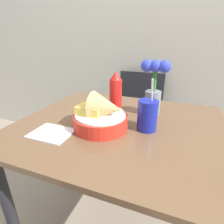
{
  "coord_description": "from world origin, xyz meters",
  "views": [
    {
      "loc": [
        0.23,
        -0.71,
        1.11
      ],
      "look_at": [
        -0.03,
        -0.02,
        0.8
      ],
      "focal_mm": 28.0,
      "sensor_mm": 36.0,
      "label": 1
    }
  ],
  "objects_px": {
    "food_basket": "(102,116)",
    "flower_vase": "(154,87)",
    "chair_far_window": "(138,111)",
    "drink_cup": "(147,116)",
    "ketchup_bottle": "(116,91)"
  },
  "relations": [
    {
      "from": "flower_vase",
      "to": "ketchup_bottle",
      "type": "bearing_deg",
      "value": -179.91
    },
    {
      "from": "chair_far_window",
      "to": "flower_vase",
      "type": "xyz_separation_m",
      "value": [
        0.2,
        -0.59,
        0.38
      ]
    },
    {
      "from": "drink_cup",
      "to": "food_basket",
      "type": "bearing_deg",
      "value": -162.7
    },
    {
      "from": "ketchup_bottle",
      "to": "flower_vase",
      "type": "distance_m",
      "value": 0.21
    },
    {
      "from": "drink_cup",
      "to": "ketchup_bottle",
      "type": "bearing_deg",
      "value": 139.05
    },
    {
      "from": "ketchup_bottle",
      "to": "drink_cup",
      "type": "relative_size",
      "value": 0.92
    },
    {
      "from": "food_basket",
      "to": "ketchup_bottle",
      "type": "height_order",
      "value": "ketchup_bottle"
    },
    {
      "from": "chair_far_window",
      "to": "drink_cup",
      "type": "relative_size",
      "value": 3.62
    },
    {
      "from": "food_basket",
      "to": "drink_cup",
      "type": "bearing_deg",
      "value": 17.3
    },
    {
      "from": "ketchup_bottle",
      "to": "chair_far_window",
      "type": "bearing_deg",
      "value": 89.48
    },
    {
      "from": "chair_far_window",
      "to": "ketchup_bottle",
      "type": "bearing_deg",
      "value": -90.52
    },
    {
      "from": "flower_vase",
      "to": "food_basket",
      "type": "bearing_deg",
      "value": -126.8
    },
    {
      "from": "ketchup_bottle",
      "to": "food_basket",
      "type": "bearing_deg",
      "value": -84.48
    },
    {
      "from": "food_basket",
      "to": "flower_vase",
      "type": "xyz_separation_m",
      "value": [
        0.18,
        0.24,
        0.09
      ]
    },
    {
      "from": "food_basket",
      "to": "chair_far_window",
      "type": "bearing_deg",
      "value": 91.22
    }
  ]
}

